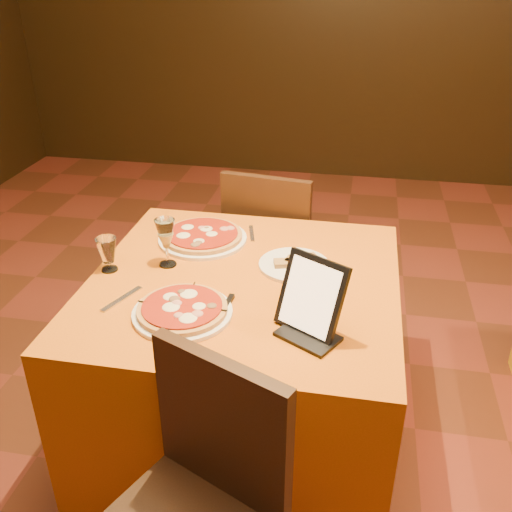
% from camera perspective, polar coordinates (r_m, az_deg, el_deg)
% --- Properties ---
extents(floor, '(6.00, 7.00, 0.01)m').
position_cam_1_polar(floor, '(2.30, 6.14, -23.25)').
color(floor, '#5E2D19').
rests_on(floor, ground).
extents(wall_back, '(6.00, 0.01, 2.80)m').
position_cam_1_polar(wall_back, '(4.96, 11.07, 23.24)').
color(wall_back, black).
rests_on(wall_back, floor).
extents(main_table, '(1.10, 1.10, 0.75)m').
position_cam_1_polar(main_table, '(2.26, -1.17, -10.54)').
color(main_table, '#CA610C').
rests_on(main_table, floor).
extents(chair_main_far, '(0.48, 0.48, 0.91)m').
position_cam_1_polar(chair_main_far, '(2.89, 2.08, 0.66)').
color(chair_main_far, black).
rests_on(chair_main_far, floor).
extents(pizza_near, '(0.33, 0.33, 0.03)m').
position_cam_1_polar(pizza_near, '(1.86, -7.37, -5.44)').
color(pizza_near, white).
rests_on(pizza_near, main_table).
extents(pizza_far, '(0.36, 0.36, 0.03)m').
position_cam_1_polar(pizza_far, '(2.32, -5.37, 1.90)').
color(pizza_far, white).
rests_on(pizza_far, main_table).
extents(cutlet_dish, '(0.26, 0.26, 0.03)m').
position_cam_1_polar(cutlet_dish, '(2.13, 3.84, -0.76)').
color(cutlet_dish, white).
rests_on(cutlet_dish, main_table).
extents(wine_glass, '(0.08, 0.08, 0.19)m').
position_cam_1_polar(wine_glass, '(2.12, -8.97, 1.36)').
color(wine_glass, '#D0C776').
rests_on(wine_glass, main_table).
extents(water_glass, '(0.08, 0.08, 0.13)m').
position_cam_1_polar(water_glass, '(2.14, -14.62, 0.14)').
color(water_glass, silver).
rests_on(water_glass, main_table).
extents(tablet, '(0.23, 0.19, 0.24)m').
position_cam_1_polar(tablet, '(1.73, 5.56, -3.99)').
color(tablet, black).
rests_on(tablet, main_table).
extents(knife, '(0.03, 0.20, 0.01)m').
position_cam_1_polar(knife, '(1.84, -3.57, -6.12)').
color(knife, '#B3B1B8').
rests_on(knife, main_table).
extents(fork_near, '(0.09, 0.18, 0.01)m').
position_cam_1_polar(fork_near, '(1.98, -13.27, -4.20)').
color(fork_near, '#AEAFB5').
rests_on(fork_near, main_table).
extents(fork_far, '(0.05, 0.15, 0.01)m').
position_cam_1_polar(fork_far, '(2.37, -0.43, 2.26)').
color(fork_far, silver).
rests_on(fork_far, main_table).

